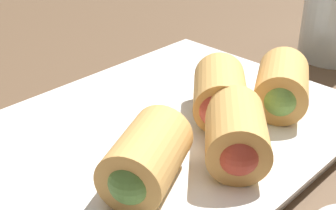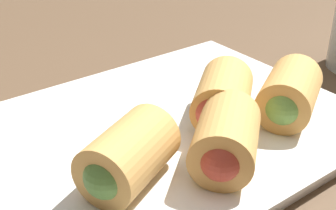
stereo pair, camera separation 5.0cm
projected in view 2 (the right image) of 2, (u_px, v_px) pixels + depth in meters
table_surface at (187, 123)px, 43.04cm from camera, size 180.00×140.00×2.00cm
serving_plate at (168, 131)px, 38.42cm from camera, size 30.70×23.94×1.50cm
roll_front_left at (225, 142)px, 31.79cm from camera, size 7.78×7.51×4.37cm
roll_front_right at (218, 100)px, 37.03cm from camera, size 7.77×7.52×4.37cm
roll_back_left at (125, 158)px, 30.10cm from camera, size 7.72×6.71×4.37cm
roll_back_right at (289, 95)px, 37.79cm from camera, size 7.79×6.99×4.37cm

